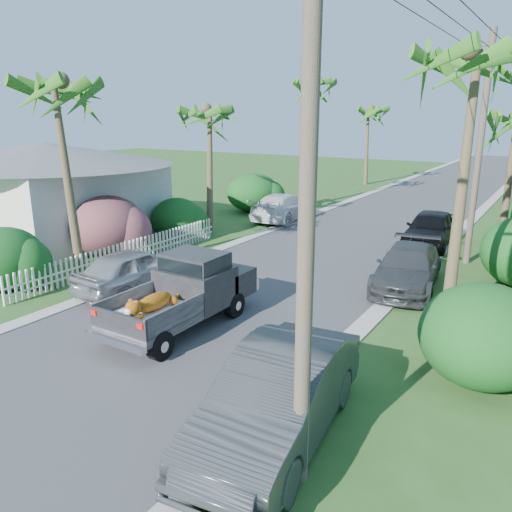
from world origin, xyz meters
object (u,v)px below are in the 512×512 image
Objects in this scene: palm_l_d at (369,108)px; palm_l_b at (208,110)px; parked_car_rf at (430,229)px; pickup_truck at (189,290)px; parked_car_rn at (278,398)px; palm_l_a at (58,82)px; parked_car_ln at (133,270)px; parked_car_lf at (284,207)px; house_left at (49,194)px; utility_pole_b at (479,149)px; utility_pole_a at (307,208)px; palm_r_a at (477,52)px; parked_car_rm at (408,268)px; palm_l_c at (313,82)px.

palm_l_b is at bearing -90.78° from palm_l_d.
pickup_truck is at bearing -109.09° from parked_car_rf.
palm_l_a reaches higher than parked_car_rn.
parked_car_ln is 0.82× the size of parked_car_lf.
palm_l_b is at bearing 93.81° from palm_l_a.
parked_car_rf is 18.47m from house_left.
utility_pole_b reaches higher than parked_car_ln.
parked_car_lf is at bearing -85.09° from palm_l_d.
palm_l_b is at bearing 131.53° from utility_pole_a.
parked_car_ln is 0.59× the size of palm_l_b.
house_left is at bearing 177.03° from palm_r_a.
palm_l_a is 0.91× the size of house_left.
parked_car_lf is at bearing -82.23° from parked_car_ln.
parked_car_rn is (4.88, -3.40, -0.16)m from pickup_truck.
palm_l_d is 30.80m from palm_r_a.
parked_car_rm is 7.45m from palm_r_a.
palm_l_d is (-11.24, 35.26, 5.59)m from parked_car_rn.
utility_pole_a reaches higher than palm_l_b.
house_left is (-9.40, 3.68, 1.38)m from parked_car_ln.
palm_l_d reaches higher than house_left.
parked_car_rn reaches higher than parked_car_rm.
palm_l_d is (0.30, 22.00, 0.29)m from palm_l_b.
pickup_truck reaches higher than parked_car_ln.
parked_car_rn is 0.59× the size of palm_r_a.
palm_r_a reaches higher than palm_l_a.
palm_l_a is (-9.80, -12.00, 6.12)m from parked_car_rf.
parked_car_rm is at bearing 96.64° from utility_pole_a.
palm_l_a is at bearing -132.12° from parked_car_rf.
utility_pole_b reaches higher than house_left.
parked_car_rm is at bearing -16.84° from palm_l_b.
pickup_truck is 12.79m from utility_pole_b.
palm_l_d reaches higher than parked_car_rm.
utility_pole_b is (0.00, 15.00, 0.00)m from utility_pole_a.
parked_car_lf is at bearing 119.76° from utility_pole_a.
parked_car_ln is 0.49× the size of utility_pole_a.
utility_pole_b is at bearing -47.88° from parked_car_rf.
palm_l_b is 0.80× the size of palm_l_c.
parked_car_rm is at bearing 136.84° from parked_car_lf.
parked_car_rn is 0.70× the size of palm_l_b.
utility_pole_b is (0.86, 14.26, 3.75)m from parked_car_rn.
palm_l_b is at bearing -166.79° from parked_car_rf.
palm_r_a is (11.30, -10.54, 6.65)m from parked_car_lf.
parked_car_ln is at bearing -69.76° from palm_l_b.
parked_car_lf is 14.92m from palm_l_a.
utility_pole_b is (5.74, 10.86, 3.59)m from pickup_truck.
utility_pole_a is at bearing -90.98° from parked_car_rm.
palm_l_c reaches higher than parked_car_rn.
house_left is (-17.74, 8.26, 1.27)m from parked_car_rn.
palm_r_a is (13.10, -6.00, 1.28)m from palm_l_b.
utility_pole_b is at bearing 66.62° from parked_car_rm.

